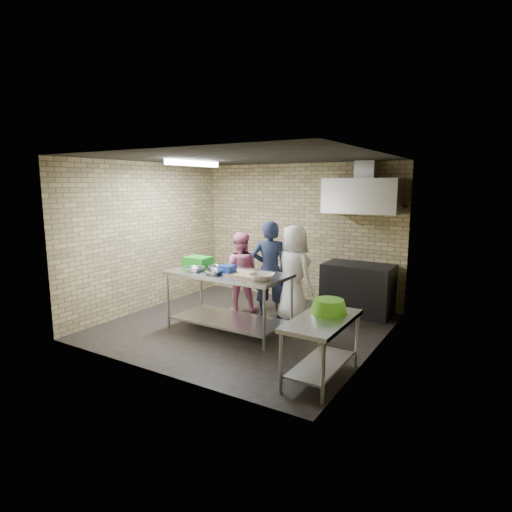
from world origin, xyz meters
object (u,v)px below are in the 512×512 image
(blue_tub, at_px, (227,270))
(woman_white, at_px, (294,274))
(green_basin, at_px, (329,306))
(woman_pink, at_px, (240,272))
(man_navy, at_px, (270,270))
(side_counter, at_px, (321,349))
(prep_table, at_px, (229,302))
(stove, at_px, (358,289))
(bottle_green, at_px, (392,201))
(green_crate, at_px, (198,262))

(blue_tub, relative_size, woman_white, 0.13)
(green_basin, distance_m, woman_pink, 2.77)
(man_navy, bearing_deg, side_counter, 111.73)
(side_counter, relative_size, green_basin, 2.61)
(prep_table, bearing_deg, blue_tub, -63.43)
(woman_white, bearing_deg, stove, -106.47)
(green_basin, xyz_separation_m, woman_white, (-1.24, 1.54, -0.02))
(prep_table, xyz_separation_m, stove, (1.45, 1.94, -0.02))
(prep_table, height_order, stove, prep_table)
(blue_tub, distance_m, bottle_green, 3.11)
(green_basin, relative_size, woman_pink, 0.32)
(side_counter, height_order, stove, stove)
(blue_tub, relative_size, man_navy, 0.12)
(man_navy, bearing_deg, prep_table, 52.55)
(side_counter, height_order, green_crate, green_crate)
(green_crate, bearing_deg, prep_table, -9.73)
(green_crate, bearing_deg, side_counter, -19.61)
(bottle_green, xyz_separation_m, woman_white, (-1.26, -1.20, -1.20))
(blue_tub, xyz_separation_m, man_navy, (0.18, 0.99, -0.16))
(side_counter, relative_size, blue_tub, 5.73)
(bottle_green, height_order, man_navy, bottle_green)
(prep_table, xyz_separation_m, side_counter, (1.90, -0.81, -0.10))
(green_crate, xyz_separation_m, woman_pink, (0.27, 0.85, -0.30))
(woman_white, bearing_deg, man_navy, 36.12)
(prep_table, relative_size, woman_pink, 1.29)
(stove, bearing_deg, side_counter, -80.71)
(prep_table, distance_m, bottle_green, 3.28)
(side_counter, distance_m, stove, 2.79)
(stove, distance_m, blue_tub, 2.54)
(green_basin, xyz_separation_m, man_navy, (-1.65, 1.45, 0.01))
(woman_pink, bearing_deg, stove, -179.67)
(stove, bearing_deg, bottle_green, 28.07)
(green_crate, xyz_separation_m, woman_white, (1.34, 0.86, -0.21))
(blue_tub, height_order, bottle_green, bottle_green)
(side_counter, distance_m, woman_white, 2.23)
(side_counter, distance_m, green_crate, 2.84)
(bottle_green, height_order, woman_white, bottle_green)
(woman_pink, bearing_deg, side_counter, 115.76)
(green_crate, height_order, blue_tub, green_crate)
(stove, xyz_separation_m, green_crate, (-2.15, -1.82, 0.58))
(side_counter, xyz_separation_m, green_crate, (-2.60, 0.93, 0.65))
(blue_tub, relative_size, bottle_green, 1.40)
(side_counter, height_order, blue_tub, blue_tub)
(green_crate, distance_m, man_navy, 1.23)
(blue_tub, xyz_separation_m, bottle_green, (1.85, 2.28, 1.00))
(side_counter, xyz_separation_m, woman_pink, (-2.34, 1.77, 0.35))
(green_crate, relative_size, man_navy, 0.25)
(side_counter, xyz_separation_m, man_navy, (-1.67, 1.70, 0.47))
(man_navy, distance_m, woman_white, 0.42)
(side_counter, xyz_separation_m, blue_tub, (-1.85, 0.71, 0.64))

